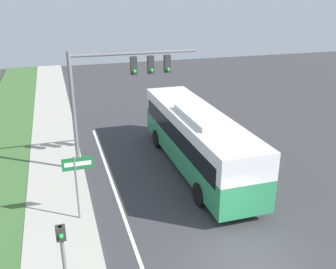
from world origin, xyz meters
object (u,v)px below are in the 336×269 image
object	(u,v)px
bus	(197,136)
street_sign	(77,176)
signal_gantry	(117,82)
pedestrian_signal	(63,250)

from	to	relation	value
bus	street_sign	distance (m)	7.07
bus	signal_gantry	world-z (taller)	signal_gantry
signal_gantry	pedestrian_signal	size ratio (longest dim) A/B	2.47
signal_gantry	pedestrian_signal	world-z (taller)	signal_gantry
bus	street_sign	world-z (taller)	bus
bus	pedestrian_signal	world-z (taller)	bus
signal_gantry	pedestrian_signal	distance (m)	9.93
bus	signal_gantry	bearing A→B (deg)	157.87
signal_gantry	bus	bearing A→B (deg)	-22.13
bus	pedestrian_signal	distance (m)	10.25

